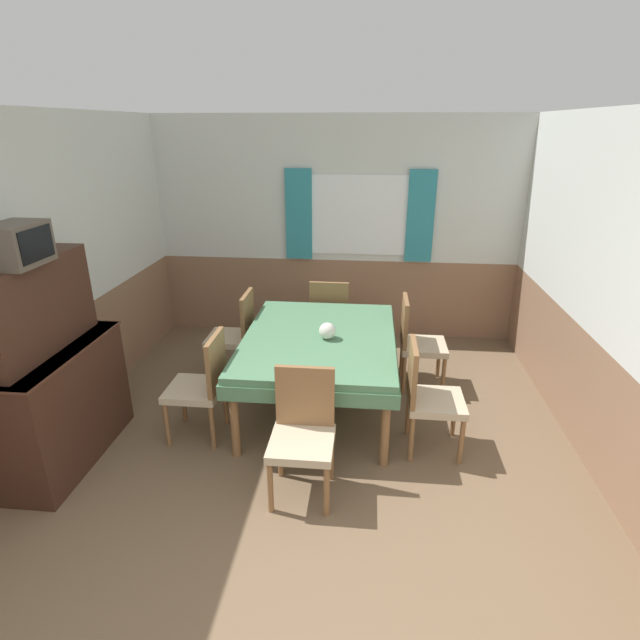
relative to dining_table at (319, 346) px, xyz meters
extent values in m
cube|color=silver|center=(0.01, 1.84, 1.15)|extent=(4.66, 0.05, 1.65)
cube|color=#89664C|center=(0.01, 1.84, -0.15)|extent=(4.66, 0.05, 0.95)
cube|color=white|center=(0.28, 1.81, 0.86)|extent=(1.22, 0.01, 0.92)
cube|color=teal|center=(-0.43, 1.79, 0.86)|extent=(0.31, 0.03, 1.05)
cube|color=teal|center=(0.98, 1.79, 0.86)|extent=(0.31, 0.03, 1.05)
cube|color=silver|center=(-2.15, -0.36, 1.15)|extent=(0.05, 4.74, 1.65)
cube|color=#89664C|center=(-2.15, -0.36, -0.15)|extent=(0.05, 4.74, 0.95)
cube|color=silver|center=(2.17, -0.36, 1.15)|extent=(0.05, 4.74, 1.65)
cube|color=#89664C|center=(2.17, -0.36, -0.15)|extent=(0.05, 4.74, 0.95)
cube|color=#4C7A56|center=(0.00, 0.00, 0.07)|extent=(1.33, 1.76, 0.06)
cube|color=#4C7A56|center=(0.00, 0.00, -0.02)|extent=(1.36, 1.79, 0.12)
cylinder|color=brown|center=(-0.58, -0.80, -0.29)|extent=(0.07, 0.07, 0.67)
cylinder|color=brown|center=(0.58, -0.80, -0.29)|extent=(0.07, 0.07, 0.67)
cylinder|color=brown|center=(-0.58, 0.80, -0.29)|extent=(0.07, 0.07, 0.67)
cylinder|color=brown|center=(0.58, 0.80, -0.29)|extent=(0.07, 0.07, 0.67)
cylinder|color=brown|center=(-1.17, -0.73, -0.43)|extent=(0.04, 0.04, 0.40)
cylinder|color=brown|center=(-1.17, -0.35, -0.43)|extent=(0.04, 0.04, 0.40)
cylinder|color=brown|center=(-0.79, -0.73, -0.43)|extent=(0.04, 0.04, 0.40)
cylinder|color=brown|center=(-0.79, -0.35, -0.43)|extent=(0.04, 0.04, 0.40)
cube|color=tan|center=(-0.98, -0.54, -0.20)|extent=(0.44, 0.44, 0.06)
cube|color=brown|center=(-0.78, -0.54, 0.06)|extent=(0.04, 0.42, 0.46)
cylinder|color=brown|center=(0.19, -1.39, -0.43)|extent=(0.04, 0.04, 0.40)
cylinder|color=brown|center=(-0.19, -1.39, -0.43)|extent=(0.04, 0.04, 0.40)
cylinder|color=brown|center=(0.19, -1.01, -0.43)|extent=(0.04, 0.04, 0.40)
cylinder|color=brown|center=(-0.19, -1.01, -0.43)|extent=(0.04, 0.04, 0.40)
cube|color=tan|center=(0.00, -1.20, -0.20)|extent=(0.44, 0.44, 0.06)
cube|color=brown|center=(0.00, -1.00, 0.06)|extent=(0.42, 0.04, 0.46)
cylinder|color=brown|center=(-0.19, 1.39, -0.43)|extent=(0.04, 0.04, 0.40)
cylinder|color=brown|center=(0.19, 1.39, -0.43)|extent=(0.04, 0.04, 0.40)
cylinder|color=brown|center=(-0.19, 1.01, -0.43)|extent=(0.04, 0.04, 0.40)
cylinder|color=brown|center=(0.19, 1.01, -0.43)|extent=(0.04, 0.04, 0.40)
cube|color=tan|center=(0.00, 1.20, -0.20)|extent=(0.44, 0.44, 0.06)
cube|color=brown|center=(0.00, 1.00, 0.06)|extent=(0.42, 0.04, 0.46)
cylinder|color=brown|center=(1.17, -0.35, -0.43)|extent=(0.04, 0.04, 0.40)
cylinder|color=brown|center=(1.17, -0.73, -0.43)|extent=(0.04, 0.04, 0.40)
cylinder|color=brown|center=(0.79, -0.35, -0.43)|extent=(0.04, 0.04, 0.40)
cylinder|color=brown|center=(0.79, -0.73, -0.43)|extent=(0.04, 0.04, 0.40)
cube|color=tan|center=(0.98, -0.54, -0.20)|extent=(0.44, 0.44, 0.06)
cube|color=brown|center=(0.78, -0.54, 0.06)|extent=(0.04, 0.42, 0.46)
cylinder|color=brown|center=(-1.17, 0.35, -0.43)|extent=(0.04, 0.04, 0.40)
cylinder|color=brown|center=(-1.17, 0.73, -0.43)|extent=(0.04, 0.04, 0.40)
cylinder|color=brown|center=(-0.79, 0.35, -0.43)|extent=(0.04, 0.04, 0.40)
cylinder|color=brown|center=(-0.79, 0.73, -0.43)|extent=(0.04, 0.04, 0.40)
cube|color=tan|center=(-0.98, 0.54, -0.20)|extent=(0.44, 0.44, 0.06)
cube|color=brown|center=(-0.78, 0.54, 0.06)|extent=(0.04, 0.42, 0.46)
cylinder|color=brown|center=(1.17, 0.73, -0.43)|extent=(0.04, 0.04, 0.40)
cylinder|color=brown|center=(1.17, 0.35, -0.43)|extent=(0.04, 0.04, 0.40)
cylinder|color=brown|center=(0.79, 0.73, -0.43)|extent=(0.04, 0.04, 0.40)
cylinder|color=brown|center=(0.79, 0.35, -0.43)|extent=(0.04, 0.04, 0.40)
cube|color=tan|center=(0.98, 0.54, -0.20)|extent=(0.44, 0.44, 0.06)
cube|color=brown|center=(0.78, 0.54, 0.06)|extent=(0.04, 0.42, 0.46)
cube|color=#3D2319|center=(-1.88, -0.95, -0.16)|extent=(0.44, 1.21, 0.93)
cube|color=#4C2C1F|center=(-1.88, -0.95, 0.30)|extent=(0.46, 1.23, 0.02)
cube|color=#3D2319|center=(-1.94, -0.95, 0.64)|extent=(0.24, 1.09, 0.68)
cube|color=#51473D|center=(-1.88, -1.06, 1.12)|extent=(0.28, 0.40, 0.28)
cube|color=black|center=(-1.74, -1.06, 1.12)|extent=(0.01, 0.33, 0.21)
sphere|color=silver|center=(0.08, -0.06, 0.17)|extent=(0.15, 0.15, 0.15)
camera|label=1|loc=(0.42, -4.05, 1.84)|focal=28.00mm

